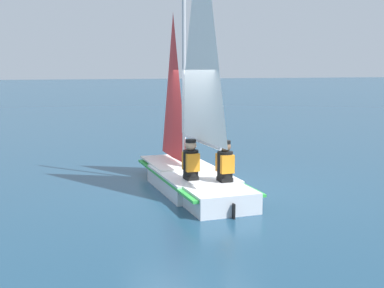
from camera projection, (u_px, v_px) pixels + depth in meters
name	position (u px, v px, depth m)	size (l,w,h in m)	color
ground_plane	(192.00, 190.00, 10.11)	(260.00, 260.00, 0.00)	navy
sailboat_main	(192.00, 150.00, 9.97)	(1.62, 4.24, 5.66)	silver
sailor_helm	(191.00, 166.00, 9.38)	(0.32, 0.36, 1.16)	black
sailor_crew	(225.00, 168.00, 9.21)	(0.32, 0.36, 1.16)	black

